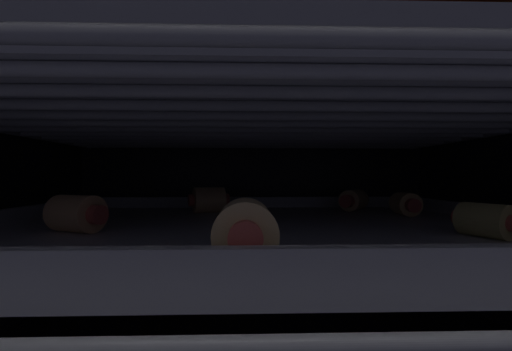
% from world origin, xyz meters
% --- Properties ---
extents(oven_wall_back, '(0.55, 0.01, 0.32)m').
position_xyz_m(oven_wall_back, '(0.00, 0.22, 0.16)').
color(oven_wall_back, black).
rests_on(oven_wall_back, ground_plane).
extents(heating_element, '(0.42, 0.19, 0.01)m').
position_xyz_m(heating_element, '(0.00, 0.00, 0.30)').
color(heating_element, '#F25919').
extents(oven_rack_lower, '(0.50, 0.43, 0.01)m').
position_xyz_m(oven_rack_lower, '(0.00, -0.00, 0.10)').
color(oven_rack_lower, '#B7B7BC').
extents(baking_tray_lower, '(0.45, 0.34, 0.03)m').
position_xyz_m(baking_tray_lower, '(0.00, 0.00, 0.11)').
color(baking_tray_lower, silver).
rests_on(baking_tray_lower, oven_rack_lower).
extents(pig_in_blanket_lower_0, '(0.05, 0.04, 0.03)m').
position_xyz_m(pig_in_blanket_lower_0, '(-0.14, -0.04, 0.13)').
color(pig_in_blanket_lower_0, '#ECAF75').
rests_on(pig_in_blanket_lower_0, baking_tray_lower).
extents(pig_in_blanket_lower_1, '(0.05, 0.04, 0.03)m').
position_xyz_m(pig_in_blanket_lower_1, '(-0.05, 0.10, 0.13)').
color(pig_in_blanket_lower_1, '#E9B77B').
rests_on(pig_in_blanket_lower_1, baking_tray_lower).
extents(pig_in_blanket_lower_2, '(0.03, 0.05, 0.03)m').
position_xyz_m(pig_in_blanket_lower_2, '(0.16, 0.06, 0.13)').
color(pig_in_blanket_lower_2, '#E8BC79').
rests_on(pig_in_blanket_lower_2, baking_tray_lower).
extents(pig_in_blanket_lower_3, '(0.03, 0.05, 0.03)m').
position_xyz_m(pig_in_blanket_lower_3, '(-0.01, -0.13, 0.13)').
color(pig_in_blanket_lower_3, '#EAC783').
rests_on(pig_in_blanket_lower_3, baking_tray_lower).
extents(pig_in_blanket_lower_4, '(0.05, 0.06, 0.03)m').
position_xyz_m(pig_in_blanket_lower_4, '(0.12, 0.12, 0.13)').
color(pig_in_blanket_lower_4, '#DBB278').
rests_on(pig_in_blanket_lower_4, baking_tray_lower).
extents(pig_in_blanket_lower_5, '(0.03, 0.05, 0.02)m').
position_xyz_m(pig_in_blanket_lower_5, '(0.16, -0.07, 0.13)').
color(pig_in_blanket_lower_5, '#D6C66E').
rests_on(pig_in_blanket_lower_5, baking_tray_lower).
extents(oven_rack_upper, '(0.50, 0.43, 0.01)m').
position_xyz_m(oven_rack_upper, '(0.00, -0.00, 0.20)').
color(oven_rack_upper, '#B7B7BC').
extents(baking_tray_upper, '(0.45, 0.34, 0.02)m').
position_xyz_m(baking_tray_upper, '(0.00, 0.00, 0.21)').
color(baking_tray_upper, silver).
rests_on(baking_tray_upper, oven_rack_upper).
extents(pig_in_blanket_upper_0, '(0.06, 0.05, 0.03)m').
position_xyz_m(pig_in_blanket_upper_0, '(-0.14, -0.04, 0.23)').
color(pig_in_blanket_upper_0, '#E4C381').
rests_on(pig_in_blanket_upper_0, baking_tray_upper).
extents(pig_in_blanket_upper_1, '(0.06, 0.03, 0.03)m').
position_xyz_m(pig_in_blanket_upper_1, '(-0.10, 0.04, 0.23)').
color(pig_in_blanket_upper_1, '#DEB36F').
rests_on(pig_in_blanket_upper_1, baking_tray_upper).
extents(pig_in_blanket_upper_2, '(0.05, 0.04, 0.03)m').
position_xyz_m(pig_in_blanket_upper_2, '(-0.18, -0.03, 0.23)').
color(pig_in_blanket_upper_2, '#E9BB6E').
rests_on(pig_in_blanket_upper_2, baking_tray_upper).
extents(pig_in_blanket_upper_3, '(0.05, 0.05, 0.03)m').
position_xyz_m(pig_in_blanket_upper_3, '(0.06, 0.08, 0.23)').
color(pig_in_blanket_upper_3, '#DCB97C').
rests_on(pig_in_blanket_upper_3, baking_tray_upper).
extents(pig_in_blanket_upper_4, '(0.03, 0.07, 0.03)m').
position_xyz_m(pig_in_blanket_upper_4, '(0.10, -0.11, 0.23)').
color(pig_in_blanket_upper_4, '#E5BD78').
rests_on(pig_in_blanket_upper_4, baking_tray_upper).
extents(pig_in_blanket_upper_6, '(0.03, 0.06, 0.03)m').
position_xyz_m(pig_in_blanket_upper_6, '(-0.04, -0.09, 0.23)').
color(pig_in_blanket_upper_6, '#D4B884').
rests_on(pig_in_blanket_upper_6, baking_tray_upper).
extents(pig_in_blanket_upper_7, '(0.04, 0.05, 0.03)m').
position_xyz_m(pig_in_blanket_upper_7, '(-0.11, -0.09, 0.23)').
color(pig_in_blanket_upper_7, '#DFC87A').
rests_on(pig_in_blanket_upper_7, baking_tray_upper).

